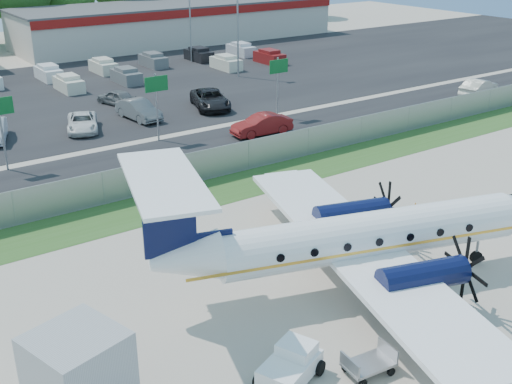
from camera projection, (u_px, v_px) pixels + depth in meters
ground at (332, 281)px, 28.81m from camera, size 170.00×170.00×0.00m
grass_verge at (198, 196)px, 37.91m from camera, size 170.00×4.00×0.02m
access_road at (146, 163)px, 43.21m from camera, size 170.00×8.00×0.02m
parking_lot at (46, 100)px, 59.13m from camera, size 170.00×32.00×0.02m
perimeter_fence at (181, 171)px, 39.04m from camera, size 120.00×0.06×1.99m
building_east at (179, 22)px, 88.53m from camera, size 44.40×12.40×5.24m
sign_left at (0, 117)px, 40.57m from camera, size 1.80×0.26×5.00m
sign_mid at (157, 93)px, 46.38m from camera, size 1.80×0.26×5.00m
sign_right at (278, 75)px, 52.20m from camera, size 1.80×0.26×5.00m
light_pole_ne at (238, 27)px, 66.19m from camera, size 0.90×0.35×9.09m
light_pole_se at (190, 16)px, 73.77m from camera, size 0.90×0.35×9.09m
aircraft at (362, 236)px, 27.71m from camera, size 19.88×19.40×6.08m
pushback_tug at (291, 364)px, 22.35m from camera, size 2.74×2.43×1.28m
baggage_cart_near at (369, 363)px, 22.69m from camera, size 1.89×1.24×0.94m
service_container at (80, 381)px, 20.22m from camera, size 3.51×3.51×3.17m
cone_nose at (415, 207)px, 35.87m from camera, size 0.36×0.36×0.52m
cone_starboard_wing at (245, 259)px, 30.30m from camera, size 0.33×0.33×0.46m
road_car_mid at (262, 135)px, 49.18m from camera, size 4.87×2.06×1.56m
road_car_east at (478, 96)px, 60.35m from camera, size 5.21×2.76×1.63m
parked_car_c at (83, 131)px, 50.09m from camera, size 3.81×5.34×1.35m
parked_car_d at (139, 119)px, 53.07m from camera, size 2.23×5.07×1.62m
parked_car_e at (211, 108)px, 56.32m from camera, size 4.40×6.41×1.63m
parked_car_g at (117, 105)px, 57.43m from camera, size 2.72×4.38×1.39m
far_parking_rows at (29, 89)px, 62.93m from camera, size 56.00×10.00×1.60m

